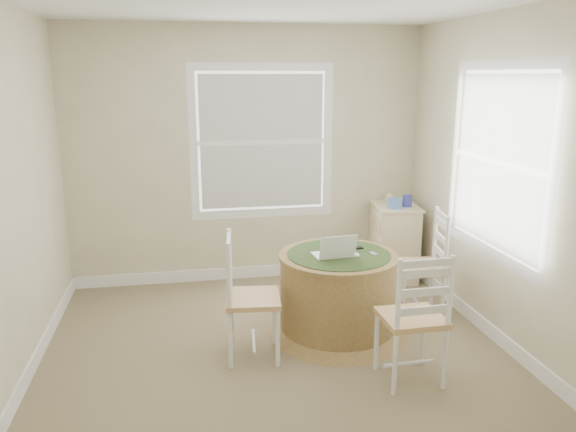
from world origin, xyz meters
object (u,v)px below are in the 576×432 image
object	(u,v)px
round_table	(338,290)
chair_right	(419,266)
laptop	(334,253)
chair_left	(253,298)
chair_near	(412,317)
corner_chest	(394,241)

from	to	relation	value
round_table	chair_right	size ratio (longest dim) A/B	1.22
chair_right	laptop	world-z (taller)	chair_right
chair_left	chair_near	bearing A→B (deg)	-111.87
chair_right	corner_chest	size ratio (longest dim) A/B	1.19
laptop	corner_chest	bearing A→B (deg)	-134.87
chair_left	laptop	size ratio (longest dim) A/B	2.89
chair_right	laptop	bearing A→B (deg)	-63.61
chair_near	chair_right	size ratio (longest dim) A/B	1.00
chair_left	chair_near	size ratio (longest dim) A/B	1.00
chair_near	corner_chest	xyz separation A→B (m)	(0.64, 2.00, -0.08)
chair_left	corner_chest	distance (m)	2.23
chair_near	corner_chest	size ratio (longest dim) A/B	1.19
chair_right	chair_near	bearing A→B (deg)	-16.04
round_table	chair_left	world-z (taller)	chair_left
round_table	chair_near	xyz separation A→B (m)	(0.30, -0.81, 0.09)
corner_chest	chair_right	bearing A→B (deg)	-92.16
round_table	corner_chest	xyz separation A→B (m)	(0.94, 1.19, 0.02)
round_table	chair_right	xyz separation A→B (m)	(0.80, 0.20, 0.09)
laptop	chair_left	bearing A→B (deg)	11.10
chair_right	laptop	xyz separation A→B (m)	(-0.86, -0.25, 0.25)
round_table	laptop	distance (m)	0.35
chair_near	chair_right	xyz separation A→B (m)	(0.50, 1.00, 0.00)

